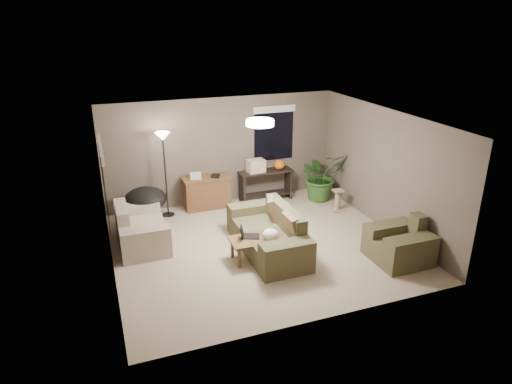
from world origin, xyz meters
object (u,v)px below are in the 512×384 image
object	(u,v)px
console_table	(266,183)
coffee_table	(257,241)
cat_scratching_post	(337,202)
main_sofa	(269,236)
houseplant	(321,181)
armchair	(399,245)
desk	(207,192)
loveseat	(140,230)
papasan_chair	(146,203)
floor_lamp	(163,147)

from	to	relation	value
console_table	coffee_table	bearing A→B (deg)	-114.38
console_table	cat_scratching_post	size ratio (longest dim) A/B	2.60
main_sofa	houseplant	xyz separation A→B (m)	(2.14, 1.98, 0.17)
armchair	cat_scratching_post	bearing A→B (deg)	87.92
desk	houseplant	distance (m)	2.77
main_sofa	console_table	world-z (taller)	main_sofa
main_sofa	loveseat	size ratio (longest dim) A/B	1.37
console_table	cat_scratching_post	world-z (taller)	console_table
main_sofa	papasan_chair	bearing A→B (deg)	134.85
coffee_table	main_sofa	bearing A→B (deg)	35.78
main_sofa	houseplant	bearing A→B (deg)	42.85
loveseat	cat_scratching_post	world-z (taller)	loveseat
loveseat	papasan_chair	size ratio (longest dim) A/B	1.53
papasan_chair	floor_lamp	xyz separation A→B (m)	(0.50, 0.25, 1.13)
loveseat	coffee_table	bearing A→B (deg)	-34.74
desk	houseplant	size ratio (longest dim) A/B	0.93
console_table	floor_lamp	size ratio (longest dim) A/B	0.68
main_sofa	cat_scratching_post	bearing A→B (deg)	29.30
armchair	desk	world-z (taller)	armchair
main_sofa	coffee_table	size ratio (longest dim) A/B	2.20
main_sofa	loveseat	xyz separation A→B (m)	(-2.29, 1.11, 0.00)
loveseat	console_table	world-z (taller)	loveseat
armchair	desk	size ratio (longest dim) A/B	0.91
coffee_table	floor_lamp	world-z (taller)	floor_lamp
floor_lamp	cat_scratching_post	distance (m)	4.10
console_table	cat_scratching_post	bearing A→B (deg)	-41.68
main_sofa	cat_scratching_post	distance (m)	2.49
loveseat	console_table	bearing A→B (deg)	22.24
main_sofa	desk	distance (m)	2.51
loveseat	armchair	bearing A→B (deg)	-27.65
armchair	console_table	world-z (taller)	armchair
houseplant	papasan_chair	bearing A→B (deg)	179.12
desk	loveseat	bearing A→B (deg)	-141.92
loveseat	cat_scratching_post	size ratio (longest dim) A/B	3.20
armchair	floor_lamp	bearing A→B (deg)	136.11
houseplant	main_sofa	bearing A→B (deg)	-137.15
loveseat	papasan_chair	distance (m)	0.99
main_sofa	floor_lamp	xyz separation A→B (m)	(-1.54, 2.30, 1.30)
armchair	loveseat	bearing A→B (deg)	152.35
main_sofa	papasan_chair	distance (m)	2.90
loveseat	console_table	size ratio (longest dim) A/B	1.23
loveseat	houseplant	distance (m)	4.52
houseplant	coffee_table	bearing A→B (deg)	-138.04
coffee_table	cat_scratching_post	size ratio (longest dim) A/B	2.00
coffee_table	houseplant	bearing A→B (deg)	41.96
floor_lamp	cat_scratching_post	bearing A→B (deg)	-16.26
loveseat	desk	world-z (taller)	loveseat
floor_lamp	houseplant	xyz separation A→B (m)	(3.68, -0.31, -1.13)
papasan_chair	main_sofa	bearing A→B (deg)	-45.15
loveseat	papasan_chair	bearing A→B (deg)	75.29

